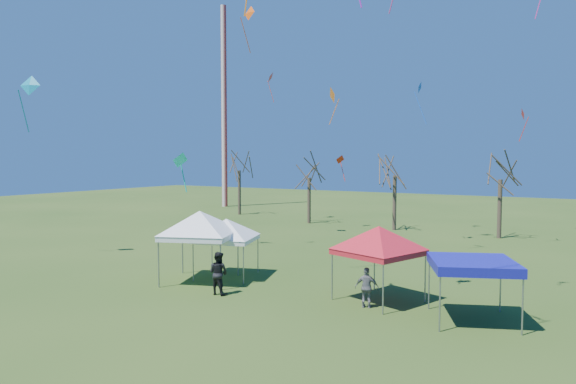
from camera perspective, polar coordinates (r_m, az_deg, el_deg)
name	(u,v)px	position (r m, az deg, el deg)	size (l,w,h in m)	color
ground	(254,303)	(22.11, -3.79, -12.18)	(140.00, 140.00, 0.00)	#2C4717
radio_mast	(224,107)	(65.57, -7.11, 9.34)	(0.70, 0.70, 25.00)	silver
tree_0	(239,155)	(55.67, -5.45, 4.16)	(3.83, 3.83, 8.44)	#3D2D21
tree_1	(309,161)	(47.93, 2.37, 3.41)	(3.42, 3.42, 7.54)	#3D2D21
tree_2	(395,156)	(44.28, 11.82, 3.96)	(3.71, 3.71, 8.18)	#3D2D21
tree_3	(501,158)	(41.96, 22.59, 3.48)	(3.59, 3.59, 7.91)	#3D2D21
tent_white_west	(200,216)	(25.56, -9.78, -2.61)	(4.27, 4.27, 4.04)	gray
tent_white_mid	(226,223)	(26.38, -6.85, -3.41)	(3.72, 3.72, 3.46)	gray
tent_red	(379,231)	(22.09, 10.06, -4.31)	(3.98, 3.98, 3.71)	gray
tent_blue	(473,265)	(20.37, 19.84, -7.61)	(3.86, 3.86, 2.32)	gray
person_grey	(367,288)	(21.42, 8.76, -10.45)	(0.97, 0.40, 1.65)	slate
person_dark	(218,273)	(23.35, -7.74, -8.91)	(0.93, 0.73, 1.92)	black
kite_11	(333,95)	(34.82, 5.02, 10.66)	(1.05, 1.11, 2.56)	orange
kite_14	(30,86)	(34.83, -26.78, 10.49)	(1.36, 1.08, 3.40)	#0C90B7
kite_13	(340,160)	(44.79, 5.81, 3.58)	(0.90, 1.07, 2.33)	red
kite_22	(419,89)	(37.52, 14.40, 11.03)	(0.93, 0.93, 2.98)	blue
kite_7	(249,14)	(39.78, -4.35, 19.15)	(1.19, 0.93, 3.32)	#FE560D
kite_1	(180,160)	(26.18, -11.90, 3.45)	(0.69, 0.98, 2.03)	#0CB794
kite_19	(523,115)	(39.23, 24.69, 7.80)	(0.64, 0.89, 2.34)	red
kite_2	(270,77)	(49.78, -1.99, 12.60)	(1.03, 1.31, 2.87)	red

